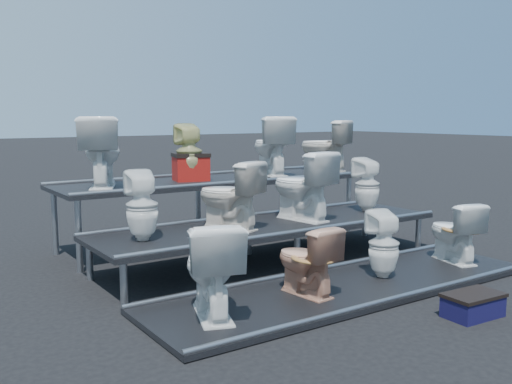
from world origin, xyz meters
TOP-DOWN VIEW (x-y plane):
  - ground at (0.00, 0.00)m, footprint 80.00×80.00m
  - tier_front at (0.00, -1.30)m, footprint 4.20×1.20m
  - tier_mid at (0.00, 0.00)m, footprint 4.20×1.20m
  - tier_back at (0.00, 1.30)m, footprint 4.20×1.20m
  - toilet_0 at (-1.54, -1.30)m, footprint 0.69×0.89m
  - toilet_1 at (-0.54, -1.30)m, footprint 0.42×0.67m
  - toilet_2 at (0.47, -1.30)m, footprint 0.39×0.39m
  - toilet_3 at (1.60, -1.30)m, footprint 0.54×0.75m
  - toilet_4 at (-1.59, 0.00)m, footprint 0.37×0.37m
  - toilet_5 at (-0.57, 0.00)m, footprint 0.67×0.84m
  - toilet_6 at (0.44, 0.00)m, footprint 0.57×0.86m
  - toilet_7 at (1.53, 0.00)m, footprint 0.33×0.34m
  - toilet_8 at (-1.54, 1.30)m, footprint 0.76×0.93m
  - toilet_9 at (-0.38, 1.30)m, footprint 0.38×0.38m
  - toilet_10 at (0.92, 1.30)m, footprint 0.67×0.91m
  - toilet_11 at (1.91, 1.30)m, footprint 0.68×0.86m
  - red_crate at (-0.35, 1.32)m, footprint 0.50×0.43m
  - step_stool at (0.37, -2.43)m, footprint 0.51×0.32m

SIDE VIEW (x-z plane):
  - ground at x=0.00m, z-range 0.00..0.00m
  - tier_front at x=0.00m, z-range 0.00..0.06m
  - step_stool at x=0.37m, z-range 0.00..0.18m
  - tier_mid at x=0.00m, z-range 0.00..0.46m
  - toilet_1 at x=-0.54m, z-range 0.06..0.71m
  - toilet_3 at x=1.60m, z-range 0.06..0.75m
  - toilet_2 at x=0.47m, z-range 0.06..0.75m
  - tier_back at x=0.00m, z-range 0.00..0.86m
  - toilet_0 at x=-1.54m, z-range 0.06..0.86m
  - toilet_7 at x=1.53m, z-range 0.46..1.16m
  - toilet_4 at x=-1.59m, z-range 0.46..1.17m
  - toilet_5 at x=-0.57m, z-range 0.46..1.21m
  - toilet_6 at x=0.44m, z-range 0.46..1.29m
  - red_crate at x=-0.35m, z-range 0.86..1.17m
  - toilet_9 at x=-0.38m, z-range 0.86..1.60m
  - toilet_11 at x=1.91m, z-range 0.86..1.63m
  - toilet_10 at x=0.92m, z-range 0.86..1.69m
  - toilet_8 at x=-1.54m, z-range 0.86..1.69m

